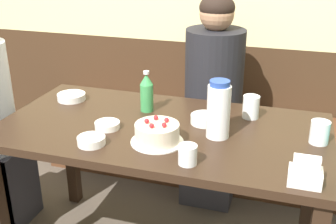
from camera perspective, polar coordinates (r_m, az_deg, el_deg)
bench_seat at (r=2.79m, az=4.58°, el=-4.58°), size 2.08×0.38×0.45m
dining_table at (r=1.89m, az=-0.80°, el=-4.55°), size 1.44×0.75×0.73m
birthday_cake at (r=1.69m, az=-1.49°, el=-2.92°), size 0.22×0.22×0.10m
water_pitcher at (r=1.72m, az=6.86°, el=0.30°), size 0.10×0.10×0.24m
soju_bottle at (r=1.98m, az=-2.91°, el=2.68°), size 0.06×0.06×0.20m
napkin_holder at (r=1.49m, az=18.10°, el=-7.99°), size 0.11×0.08×0.11m
bowl_soup_white at (r=1.84m, az=-8.22°, el=-1.77°), size 0.11×0.11×0.03m
bowl_rice_small at (r=1.88m, az=4.99°, el=-0.97°), size 0.13×0.13×0.04m
bowl_side_dish at (r=1.71m, az=-10.35°, el=-3.83°), size 0.11×0.11×0.03m
bowl_sauce_shallow at (r=2.20m, az=-12.95°, el=2.03°), size 0.14×0.14×0.03m
glass_water_tall at (r=1.95m, az=11.17°, el=0.68°), size 0.08×0.08×0.10m
glass_tumbler_short at (r=1.79m, az=19.85°, el=-2.60°), size 0.08×0.08×0.09m
glass_shot_small at (r=1.54m, az=2.68°, el=-5.78°), size 0.07×0.07×0.07m
person_teal_shirt at (r=2.45m, az=6.08°, el=0.58°), size 0.33×0.34×1.22m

